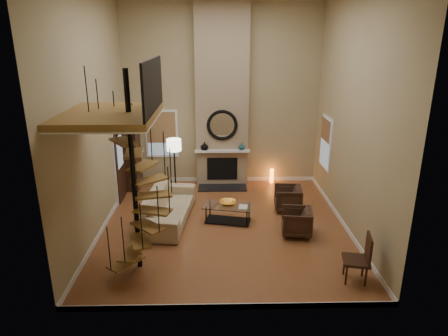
{
  "coord_description": "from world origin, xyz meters",
  "views": [
    {
      "loc": [
        -0.21,
        -9.14,
        4.61
      ],
      "look_at": [
        0.0,
        0.4,
        1.4
      ],
      "focal_mm": 32.29,
      "sensor_mm": 36.0,
      "label": 1
    }
  ],
  "objects_px": {
    "sofa": "(168,206)",
    "coffee_table": "(228,211)",
    "floor_lamp": "(174,149)",
    "armchair_far": "(299,222)",
    "accent_lamp": "(272,176)",
    "hutch": "(132,158)",
    "side_chair": "(361,257)",
    "armchair_near": "(290,198)"
  },
  "relations": [
    {
      "from": "sofa",
      "to": "armchair_far",
      "type": "xyz_separation_m",
      "value": [
        3.21,
        -0.9,
        -0.04
      ]
    },
    {
      "from": "sofa",
      "to": "side_chair",
      "type": "distance_m",
      "value": 4.89
    },
    {
      "from": "coffee_table",
      "to": "floor_lamp",
      "type": "height_order",
      "value": "floor_lamp"
    },
    {
      "from": "coffee_table",
      "to": "side_chair",
      "type": "bearing_deg",
      "value": -47.05
    },
    {
      "from": "sofa",
      "to": "armchair_far",
      "type": "height_order",
      "value": "sofa"
    },
    {
      "from": "coffee_table",
      "to": "side_chair",
      "type": "xyz_separation_m",
      "value": [
        2.48,
        -2.66,
        0.24
      ]
    },
    {
      "from": "accent_lamp",
      "to": "sofa",
      "type": "bearing_deg",
      "value": -138.98
    },
    {
      "from": "sofa",
      "to": "armchair_far",
      "type": "distance_m",
      "value": 3.34
    },
    {
      "from": "armchair_near",
      "to": "floor_lamp",
      "type": "distance_m",
      "value": 3.59
    },
    {
      "from": "side_chair",
      "to": "armchair_far",
      "type": "bearing_deg",
      "value": 113.15
    },
    {
      "from": "side_chair",
      "to": "coffee_table",
      "type": "bearing_deg",
      "value": 132.95
    },
    {
      "from": "floor_lamp",
      "to": "accent_lamp",
      "type": "height_order",
      "value": "floor_lamp"
    },
    {
      "from": "floor_lamp",
      "to": "armchair_far",
      "type": "bearing_deg",
      "value": -39.52
    },
    {
      "from": "coffee_table",
      "to": "accent_lamp",
      "type": "relative_size",
      "value": 2.97
    },
    {
      "from": "sofa",
      "to": "armchair_near",
      "type": "bearing_deg",
      "value": -74.37
    },
    {
      "from": "floor_lamp",
      "to": "hutch",
      "type": "bearing_deg",
      "value": 153.81
    },
    {
      "from": "floor_lamp",
      "to": "armchair_near",
      "type": "bearing_deg",
      "value": -20.18
    },
    {
      "from": "armchair_far",
      "to": "accent_lamp",
      "type": "distance_m",
      "value": 3.55
    },
    {
      "from": "accent_lamp",
      "to": "hutch",
      "type": "bearing_deg",
      "value": -176.79
    },
    {
      "from": "sofa",
      "to": "accent_lamp",
      "type": "distance_m",
      "value": 4.03
    },
    {
      "from": "hutch",
      "to": "sofa",
      "type": "height_order",
      "value": "hutch"
    },
    {
      "from": "sofa",
      "to": "side_chair",
      "type": "relative_size",
      "value": 2.55
    },
    {
      "from": "sofa",
      "to": "armchair_near",
      "type": "distance_m",
      "value": 3.3
    },
    {
      "from": "sofa",
      "to": "coffee_table",
      "type": "relative_size",
      "value": 1.93
    },
    {
      "from": "hutch",
      "to": "floor_lamp",
      "type": "height_order",
      "value": "hutch"
    },
    {
      "from": "armchair_near",
      "to": "armchair_far",
      "type": "relative_size",
      "value": 1.03
    },
    {
      "from": "floor_lamp",
      "to": "accent_lamp",
      "type": "bearing_deg",
      "value": 17.16
    },
    {
      "from": "sofa",
      "to": "floor_lamp",
      "type": "xyz_separation_m",
      "value": [
        0.04,
        1.72,
        1.02
      ]
    },
    {
      "from": "accent_lamp",
      "to": "side_chair",
      "type": "distance_m",
      "value": 5.53
    },
    {
      "from": "sofa",
      "to": "coffee_table",
      "type": "bearing_deg",
      "value": -88.3
    },
    {
      "from": "armchair_far",
      "to": "coffee_table",
      "type": "height_order",
      "value": "armchair_far"
    },
    {
      "from": "hutch",
      "to": "armchair_near",
      "type": "distance_m",
      "value": 5.0
    },
    {
      "from": "hutch",
      "to": "accent_lamp",
      "type": "distance_m",
      "value": 4.45
    },
    {
      "from": "armchair_near",
      "to": "floor_lamp",
      "type": "bearing_deg",
      "value": -105.48
    },
    {
      "from": "sofa",
      "to": "accent_lamp",
      "type": "bearing_deg",
      "value": -42.67
    },
    {
      "from": "sofa",
      "to": "floor_lamp",
      "type": "relative_size",
      "value": 1.49
    },
    {
      "from": "armchair_far",
      "to": "side_chair",
      "type": "bearing_deg",
      "value": 30.61
    },
    {
      "from": "floor_lamp",
      "to": "accent_lamp",
      "type": "xyz_separation_m",
      "value": [
        3.0,
        0.93,
        -1.16
      ]
    },
    {
      "from": "accent_lamp",
      "to": "side_chair",
      "type": "height_order",
      "value": "side_chair"
    },
    {
      "from": "floor_lamp",
      "to": "side_chair",
      "type": "distance_m",
      "value": 6.08
    },
    {
      "from": "sofa",
      "to": "floor_lamp",
      "type": "height_order",
      "value": "floor_lamp"
    },
    {
      "from": "hutch",
      "to": "floor_lamp",
      "type": "distance_m",
      "value": 1.61
    }
  ]
}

